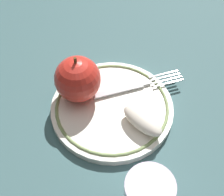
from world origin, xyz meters
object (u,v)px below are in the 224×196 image
(apple_red_whole, at_px, (78,79))
(fork, at_px, (136,86))
(plate, at_px, (112,108))
(apple_slice_front, at_px, (143,121))

(apple_red_whole, relative_size, fork, 0.57)
(plate, distance_m, fork, 0.06)
(plate, height_order, apple_slice_front, apple_slice_front)
(apple_slice_front, bearing_deg, apple_red_whole, 13.66)
(plate, height_order, apple_red_whole, apple_red_whole)
(apple_red_whole, xyz_separation_m, apple_slice_front, (0.02, -0.13, -0.03))
(apple_red_whole, xyz_separation_m, fork, (0.08, -0.06, -0.04))
(apple_slice_front, xyz_separation_m, fork, (0.06, 0.06, -0.01))
(plate, distance_m, apple_red_whole, 0.08)
(apple_red_whole, height_order, apple_slice_front, apple_red_whole)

